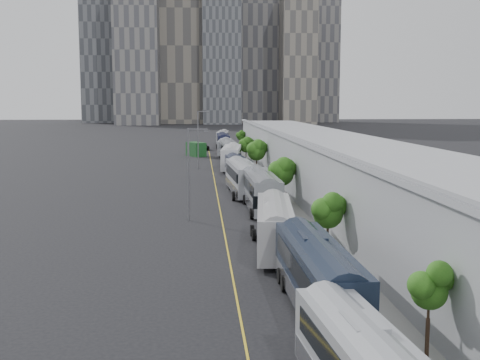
{
  "coord_description": "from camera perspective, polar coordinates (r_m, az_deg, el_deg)",
  "views": [
    {
      "loc": [
        -3.5,
        -11.97,
        11.08
      ],
      "look_at": [
        0.66,
        50.85,
        3.0
      ],
      "focal_mm": 45.0,
      "sensor_mm": 36.0,
      "label": 1
    }
  ],
  "objects": [
    {
      "name": "sidewalk",
      "position": [
        69.01,
        6.7,
        -1.93
      ],
      "size": [
        10.0,
        170.0,
        0.12
      ],
      "primitive_type": "cube",
      "color": "gray",
      "rests_on": "ground"
    },
    {
      "name": "lane_line",
      "position": [
        67.91,
        -2.05,
        -2.07
      ],
      "size": [
        0.12,
        160.0,
        0.02
      ],
      "primitive_type": "cube",
      "color": "gold",
      "rests_on": "ground"
    },
    {
      "name": "depot",
      "position": [
        69.38,
        9.98,
        0.94
      ],
      "size": [
        12.45,
        160.4,
        7.2
      ],
      "color": "gray",
      "rests_on": "ground"
    },
    {
      "name": "skyline",
      "position": [
        338.48,
        -3.78,
        14.05
      ],
      "size": [
        145.0,
        64.0,
        120.0
      ],
      "color": "slate",
      "rests_on": "ground"
    },
    {
      "name": "bus_1",
      "position": [
        32.82,
        7.32,
        -9.5
      ],
      "size": [
        2.92,
        13.16,
        3.84
      ],
      "rotation": [
        0.0,
        0.0,
        0.01
      ],
      "color": "black",
      "rests_on": "ground"
    },
    {
      "name": "bus_2",
      "position": [
        45.56,
        3.3,
        -4.74
      ],
      "size": [
        3.85,
        13.0,
        3.74
      ],
      "rotation": [
        0.0,
        0.0,
        -0.1
      ],
      "color": "#B9B9BB",
      "rests_on": "ground"
    },
    {
      "name": "bus_3",
      "position": [
        62.56,
        1.99,
        -1.3
      ],
      "size": [
        3.09,
        13.97,
        4.07
      ],
      "rotation": [
        0.0,
        0.0,
        0.01
      ],
      "color": "slate",
      "rests_on": "ground"
    },
    {
      "name": "bus_4",
      "position": [
        73.41,
        0.26,
        -0.01
      ],
      "size": [
        3.59,
        14.09,
        4.08
      ],
      "rotation": [
        0.0,
        0.0,
        0.06
      ],
      "color": "#ABAFB6",
      "rests_on": "ground"
    },
    {
      "name": "bus_5",
      "position": [
        86.66,
        -0.18,
        0.95
      ],
      "size": [
        3.38,
        12.13,
        3.5
      ],
      "rotation": [
        0.0,
        0.0,
        0.08
      ],
      "color": "black",
      "rests_on": "ground"
    },
    {
      "name": "bus_6",
      "position": [
        100.85,
        -0.81,
        1.99
      ],
      "size": [
        4.2,
        14.24,
        4.1
      ],
      "rotation": [
        0.0,
        0.0,
        -0.1
      ],
      "color": "white",
      "rests_on": "ground"
    },
    {
      "name": "bus_7",
      "position": [
        115.76,
        -1.1,
        2.66
      ],
      "size": [
        3.18,
        13.79,
        4.01
      ],
      "rotation": [
        0.0,
        0.0,
        0.03
      ],
      "color": "gray",
      "rests_on": "ground"
    },
    {
      "name": "bus_8",
      "position": [
        128.75,
        -1.47,
        3.04
      ],
      "size": [
        3.6,
        12.27,
        3.54
      ],
      "rotation": [
        0.0,
        0.0,
        -0.1
      ],
      "color": "#B0B4BB",
      "rests_on": "ground"
    },
    {
      "name": "bus_9",
      "position": [
        143.04,
        -1.62,
        3.54
      ],
      "size": [
        3.0,
        13.52,
        3.95
      ],
      "rotation": [
        0.0,
        0.0,
        -0.0
      ],
      "color": "#161933",
      "rests_on": "ground"
    },
    {
      "name": "bus_10",
      "position": [
        160.17,
        -1.64,
        3.93
      ],
      "size": [
        3.92,
        13.51,
        3.89
      ],
      "rotation": [
        0.0,
        0.0,
        -0.09
      ],
      "color": "#BABABC",
      "rests_on": "ground"
    },
    {
      "name": "tree_0",
      "position": [
        26.72,
        17.51,
        -9.65
      ],
      "size": [
        1.56,
        1.56,
        4.27
      ],
      "color": "black",
      "rests_on": "ground"
    },
    {
      "name": "tree_1",
      "position": [
        44.03,
        8.35,
        -2.78
      ],
      "size": [
        2.18,
        2.18,
        4.53
      ],
      "color": "black",
      "rests_on": "ground"
    },
    {
      "name": "tree_2",
      "position": [
        66.24,
        3.95,
        0.98
      ],
      "size": [
        2.79,
        2.79,
        5.2
      ],
      "color": "black",
      "rests_on": "ground"
    },
    {
      "name": "tree_3",
      "position": [
        94.4,
        1.58,
        3.01
      ],
      "size": [
        2.96,
        2.96,
        5.49
      ],
      "color": "black",
      "rests_on": "ground"
    },
    {
      "name": "tree_4",
      "position": [
        117.99,
        0.58,
        3.47
      ],
      "size": [
        2.67,
        2.67,
        4.52
      ],
      "color": "black",
      "rests_on": "ground"
    },
    {
      "name": "tree_5",
      "position": [
        140.08,
        0.06,
        4.23
      ],
      "size": [
        1.8,
        1.8,
        4.48
      ],
      "color": "black",
      "rests_on": "ground"
    },
    {
      "name": "street_lamp_near",
      "position": [
        56.54,
        -4.71,
        1.17
      ],
      "size": [
        2.04,
        0.22,
        8.74
      ],
      "color": "#59595E",
      "rests_on": "ground"
    },
    {
      "name": "street_lamp_far",
      "position": [
        101.86,
        -3.91,
        4.2
      ],
      "size": [
        2.04,
        0.22,
        9.74
      ],
      "color": "#59595E",
      "rests_on": "ground"
    },
    {
      "name": "shipping_container",
      "position": [
        126.39,
        -4.2,
        2.93
      ],
      "size": [
        4.42,
        5.94,
        2.91
      ],
      "primitive_type": "cube",
      "rotation": [
        0.0,
        0.0,
        0.42
      ],
      "color": "#15441B",
      "rests_on": "ground"
    },
    {
      "name": "suv",
      "position": [
        142.76,
        -3.55,
        3.17
      ],
      "size": [
        3.38,
        5.97,
        1.57
      ],
      "primitive_type": "imported",
      "rotation": [
        0.0,
        0.0,
        0.14
      ],
      "color": "black",
      "rests_on": "ground"
    }
  ]
}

